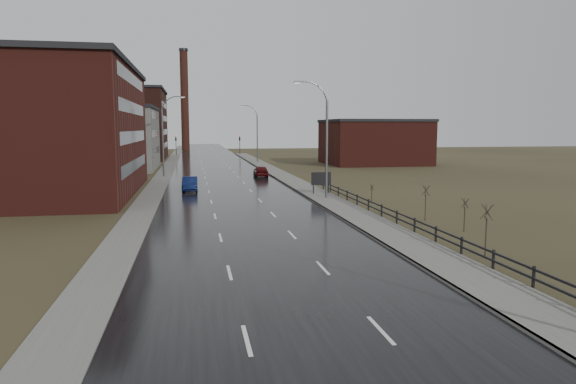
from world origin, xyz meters
name	(u,v)px	position (x,y,z in m)	size (l,w,h in m)	color
road	(222,177)	(0.00, 60.00, 0.03)	(14.00, 300.00, 0.06)	black
sidewalk_right	(327,200)	(8.60, 35.00, 0.09)	(3.20, 180.00, 0.18)	#595651
curb_right	(311,200)	(7.08, 35.00, 0.09)	(0.16, 180.00, 0.18)	slate
sidewalk_left	(162,178)	(-8.20, 60.00, 0.06)	(2.40, 260.00, 0.12)	#595651
warehouse_near	(23,130)	(-20.99, 45.00, 6.76)	(22.44, 28.56, 13.50)	#471914
warehouse_mid	(107,138)	(-17.99, 78.00, 5.26)	(16.32, 20.40, 10.50)	slate
warehouse_far	(105,124)	(-22.99, 108.00, 7.76)	(26.52, 24.48, 15.50)	#331611
building_right	(374,142)	(30.30, 82.00, 4.26)	(18.36, 16.32, 8.50)	#471914
smokestack	(185,100)	(-6.00, 150.00, 15.50)	(2.70, 2.70, 30.70)	#331611
streetlight_right_mid	(324,139)	(8.50, 36.00, 5.84)	(3.36, 0.28, 11.35)	slate
streetlight_left	(165,136)	(-7.70, 62.00, 5.84)	(3.36, 0.28, 11.35)	slate
streetlight_right_far	(256,133)	(8.50, 90.00, 5.84)	(3.36, 0.28, 11.35)	slate
guardrail	(419,226)	(10.30, 18.31, 0.71)	(0.10, 53.05, 1.10)	black
shrub_c	(486,229)	(11.67, 12.92, 1.52)	(0.67, 0.71, 2.85)	#382D23
shrub_d	(465,214)	(13.94, 19.18, 1.21)	(0.54, 0.57, 2.28)	#382D23
shrub_e	(426,202)	(13.19, 23.50, 1.43)	(0.64, 0.67, 2.70)	#382D23
shrub_f	(372,193)	(12.60, 33.64, 0.88)	(0.40, 0.42, 1.67)	#382D23
billboard	(321,179)	(9.10, 39.28, 1.64)	(2.09, 0.17, 2.39)	black
traffic_light_left	(176,137)	(-8.00, 120.00, 4.60)	(0.58, 2.73, 5.30)	black
traffic_light_right	(240,137)	(8.00, 120.00, 4.60)	(0.58, 2.73, 5.30)	black
car_near	(190,184)	(-4.28, 44.97, 0.77)	(1.63, 4.68, 1.54)	#0E1947
car_far	(261,171)	(5.50, 59.67, 0.81)	(1.90, 4.73, 1.61)	#460B0C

